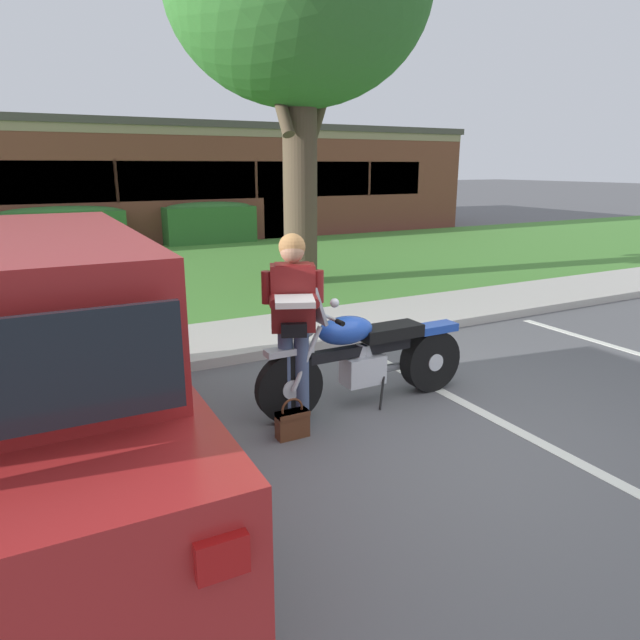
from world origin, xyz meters
name	(u,v)px	position (x,y,z in m)	size (l,w,h in m)	color
ground_plane	(435,439)	(0.00, 0.00, 0.00)	(140.00, 140.00, 0.00)	#565659
curb_strip	(300,347)	(0.00, 2.67, 0.06)	(60.00, 0.20, 0.12)	#B7B2A8
concrete_walk	(273,331)	(0.00, 3.52, 0.04)	(60.00, 1.50, 0.08)	#B7B2A8
grass_lawn	(180,273)	(0.00, 8.58, 0.03)	(60.00, 8.62, 0.06)	#478433
stall_stripe_0	(169,494)	(-2.22, 0.20, 0.00)	(0.12, 4.40, 0.01)	silver
stall_stripe_1	(483,413)	(0.73, 0.20, 0.00)	(0.12, 4.40, 0.01)	silver
motorcycle	(372,355)	(-0.07, 0.92, 0.49)	(2.24, 0.82, 1.26)	black
rider_person	(293,314)	(-0.91, 0.88, 1.01)	(0.57, 0.66, 1.70)	black
handbag	(292,422)	(-1.07, 0.59, 0.14)	(0.28, 0.13, 0.36)	#562D19
parked_suv_adjacent	(3,371)	(-3.13, 0.62, 0.96)	(2.05, 4.86, 1.86)	#AD2323
hedge_center_left	(63,229)	(-1.94, 12.92, 0.65)	(3.09, 0.90, 1.24)	#336B2D
hedge_center_right	(210,222)	(2.00, 12.92, 0.65)	(2.62, 0.90, 1.24)	#336B2D
brick_building	(95,180)	(-0.45, 18.18, 1.77)	(24.37, 9.91, 3.53)	brown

